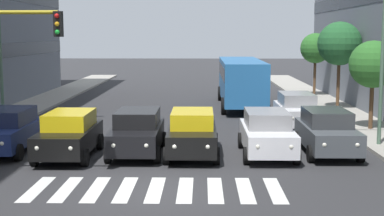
# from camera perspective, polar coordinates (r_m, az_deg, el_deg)

# --- Properties ---
(ground_plane) EXTENTS (180.00, 180.00, 0.00)m
(ground_plane) POSITION_cam_1_polar(r_m,az_deg,el_deg) (16.89, -3.78, -8.38)
(ground_plane) COLOR #2D2D30
(crosswalk_markings) EXTENTS (7.65, 2.80, 0.01)m
(crosswalk_markings) POSITION_cam_1_polar(r_m,az_deg,el_deg) (16.89, -3.79, -8.37)
(crosswalk_markings) COLOR silver
(crosswalk_markings) RESTS_ON ground_plane
(car_0) EXTENTS (2.02, 4.44, 1.72)m
(car_0) POSITION_cam_1_polar(r_m,az_deg,el_deg) (22.23, 13.71, -2.35)
(car_0) COLOR #474C51
(car_0) RESTS_ON ground_plane
(car_1) EXTENTS (2.02, 4.44, 1.72)m
(car_1) POSITION_cam_1_polar(r_m,az_deg,el_deg) (21.47, 7.73, -2.55)
(car_1) COLOR silver
(car_1) RESTS_ON ground_plane
(car_2) EXTENTS (2.02, 4.44, 1.72)m
(car_2) POSITION_cam_1_polar(r_m,az_deg,el_deg) (21.27, 0.03, -2.58)
(car_2) COLOR black
(car_2) RESTS_ON ground_plane
(car_3) EXTENTS (2.02, 4.44, 1.72)m
(car_3) POSITION_cam_1_polar(r_m,az_deg,el_deg) (21.58, -5.65, -2.46)
(car_3) COLOR black
(car_3) RESTS_ON ground_plane
(car_4) EXTENTS (2.02, 4.44, 1.72)m
(car_4) POSITION_cam_1_polar(r_m,az_deg,el_deg) (21.53, -12.52, -2.63)
(car_4) COLOR black
(car_4) RESTS_ON ground_plane
(car_5) EXTENTS (2.02, 4.44, 1.72)m
(car_5) POSITION_cam_1_polar(r_m,az_deg,el_deg) (23.03, -18.44, -2.19)
(car_5) COLOR navy
(car_5) RESTS_ON ground_plane
(car_row2_0) EXTENTS (2.02, 4.44, 1.72)m
(car_row2_0) POSITION_cam_1_polar(r_m,az_deg,el_deg) (28.13, 10.75, -0.21)
(car_row2_0) COLOR silver
(car_row2_0) RESTS_ON ground_plane
(bus_behind_traffic) EXTENTS (2.78, 10.50, 3.00)m
(bus_behind_traffic) POSITION_cam_1_polar(r_m,az_deg,el_deg) (35.81, 5.07, 3.13)
(bus_behind_traffic) COLOR #286BAD
(bus_behind_traffic) RESTS_ON ground_plane
(street_lamp_left) EXTENTS (3.08, 0.28, 7.54)m
(street_lamp_left) POSITION_cam_1_polar(r_m,az_deg,el_deg) (23.57, 18.00, 7.49)
(street_lamp_left) COLOR #4C6B56
(street_lamp_left) RESTS_ON sidewalk_left
(street_lamp_right) EXTENTS (2.77, 0.28, 7.58)m
(street_lamp_right) POSITION_cam_1_polar(r_m,az_deg,el_deg) (29.20, -18.44, 7.40)
(street_lamp_right) COLOR #4C6B56
(street_lamp_right) RESTS_ON sidewalk_right
(street_tree_1) EXTENTS (2.25, 2.25, 4.21)m
(street_tree_1) POSITION_cam_1_polar(r_m,az_deg,el_deg) (27.59, 18.14, 4.27)
(street_tree_1) COLOR #513823
(street_tree_1) RESTS_ON sidewalk_left
(street_tree_2) EXTENTS (2.63, 2.63, 5.25)m
(street_tree_2) POSITION_cam_1_polar(r_m,az_deg,el_deg) (34.57, 14.95, 6.41)
(street_tree_2) COLOR #513823
(street_tree_2) RESTS_ON sidewalk_left
(street_tree_3) EXTENTS (2.21, 2.21, 4.58)m
(street_tree_3) POSITION_cam_1_polar(r_m,az_deg,el_deg) (41.80, 12.59, 6.01)
(street_tree_3) COLOR #513823
(street_tree_3) RESTS_ON sidewalk_left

